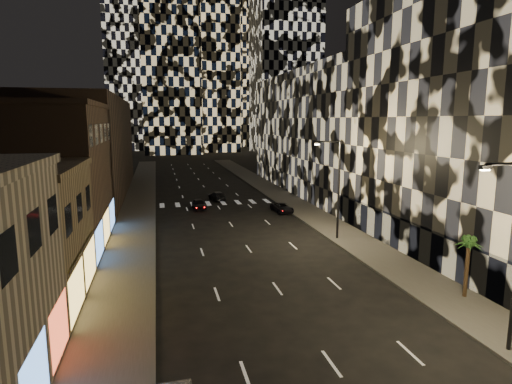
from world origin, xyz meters
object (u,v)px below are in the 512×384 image
car_dark_rightlane (282,208)px  palm_tree (469,247)px  car_dark_oncoming (217,196)px  streetlight_far (336,182)px  car_dark_midlane (199,204)px

car_dark_rightlane → palm_tree: bearing=-86.2°
car_dark_oncoming → palm_tree: 37.72m
streetlight_far → palm_tree: (2.53, -14.14, -2.02)m
streetlight_far → car_dark_oncoming: size_ratio=2.16×
car_dark_rightlane → car_dark_oncoming: bearing=119.8°
streetlight_far → palm_tree: 14.51m
streetlight_far → car_dark_oncoming: bearing=109.6°
car_dark_midlane → car_dark_oncoming: size_ratio=0.88×
streetlight_far → car_dark_oncoming: 23.85m
streetlight_far → palm_tree: size_ratio=2.33×
car_dark_rightlane → palm_tree: 27.08m
palm_tree → car_dark_rightlane: bearing=98.3°
streetlight_far → car_dark_midlane: (-10.89, 16.61, -4.73)m
car_dark_oncoming → car_dark_midlane: bearing=53.5°
car_dark_midlane → car_dark_oncoming: car_dark_midlane is taller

